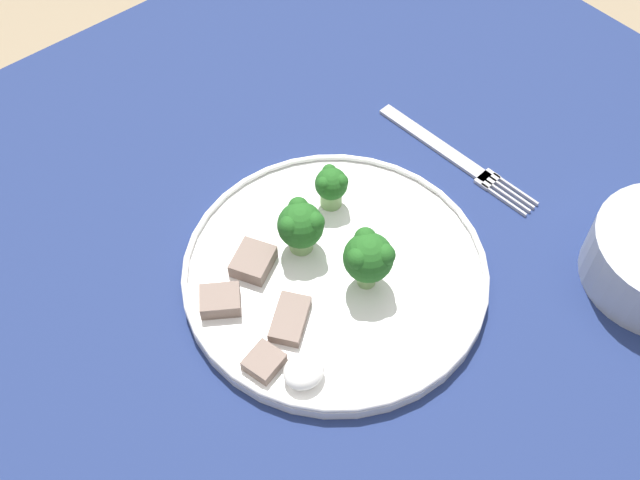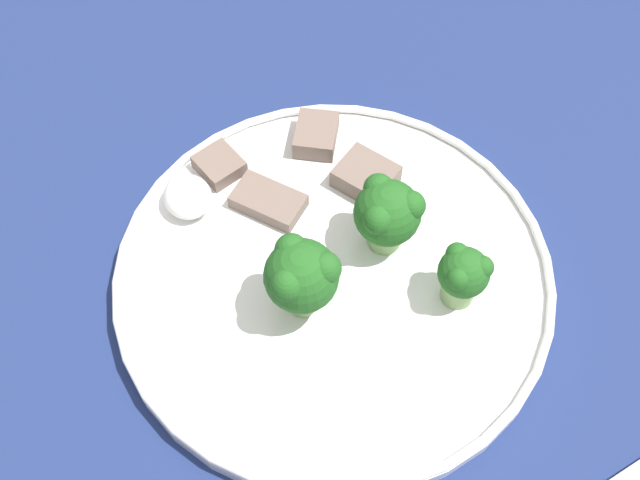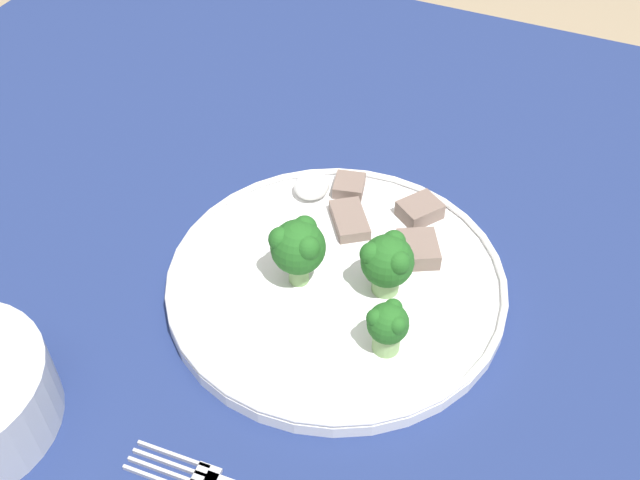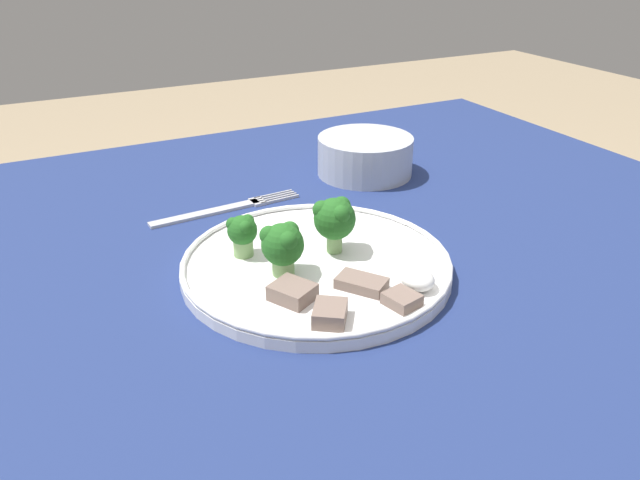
{
  "view_description": "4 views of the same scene",
  "coord_description": "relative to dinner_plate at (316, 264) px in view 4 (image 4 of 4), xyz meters",
  "views": [
    {
      "loc": [
        0.27,
        0.23,
        1.32
      ],
      "look_at": [
        -0.0,
        -0.09,
        0.75
      ],
      "focal_mm": 42.0,
      "sensor_mm": 36.0,
      "label": 1
    },
    {
      "loc": [
        -0.21,
        0.05,
        1.16
      ],
      "look_at": [
        0.0,
        -0.06,
        0.77
      ],
      "focal_mm": 42.0,
      "sensor_mm": 36.0,
      "label": 2
    },
    {
      "loc": [
        -0.4,
        -0.23,
        1.2
      ],
      "look_at": [
        0.01,
        -0.05,
        0.76
      ],
      "focal_mm": 42.0,
      "sensor_mm": 36.0,
      "label": 3
    },
    {
      "loc": [
        0.52,
        -0.33,
        1.06
      ],
      "look_at": [
        0.02,
        -0.07,
        0.77
      ],
      "focal_mm": 35.0,
      "sensor_mm": 36.0,
      "label": 4
    }
  ],
  "objects": [
    {
      "name": "broccoli_floret_back_left",
      "position": [
        0.01,
        -0.04,
        0.04
      ],
      "size": [
        0.05,
        0.04,
        0.06
      ],
      "color": "#7FA866",
      "rests_on": "dinner_plate"
    },
    {
      "name": "meat_slice_middle_slice",
      "position": [
        0.07,
        0.02,
        0.01
      ],
      "size": [
        0.06,
        0.05,
        0.01
      ],
      "color": "#756056",
      "rests_on": "dinner_plate"
    },
    {
      "name": "sauce_dollop",
      "position": [
        0.09,
        0.07,
        0.01
      ],
      "size": [
        0.04,
        0.03,
        0.02
      ],
      "color": "white",
      "rests_on": "dinner_plate"
    },
    {
      "name": "meat_slice_rear_slice",
      "position": [
        0.11,
        0.03,
        0.01
      ],
      "size": [
        0.04,
        0.03,
        0.01
      ],
      "color": "#756056",
      "rests_on": "dinner_plate"
    },
    {
      "name": "dinner_plate",
      "position": [
        0.0,
        0.0,
        0.0
      ],
      "size": [
        0.29,
        0.29,
        0.02
      ],
      "color": "white",
      "rests_on": "table"
    },
    {
      "name": "fork",
      "position": [
        -0.2,
        -0.03,
        -0.01
      ],
      "size": [
        0.03,
        0.21,
        0.0
      ],
      "color": "#B2B2B7",
      "rests_on": "table"
    },
    {
      "name": "broccoli_floret_center_left",
      "position": [
        -0.05,
        -0.06,
        0.03
      ],
      "size": [
        0.03,
        0.03,
        0.05
      ],
      "color": "#7FA866",
      "rests_on": "dinner_plate"
    },
    {
      "name": "meat_slice_edge_slice",
      "position": [
        0.1,
        -0.04,
        0.01
      ],
      "size": [
        0.05,
        0.04,
        0.02
      ],
      "color": "#756056",
      "rests_on": "dinner_plate"
    },
    {
      "name": "meat_slice_front_slice",
      "position": [
        0.06,
        -0.05,
        0.01
      ],
      "size": [
        0.05,
        0.05,
        0.02
      ],
      "color": "#756056",
      "rests_on": "dinner_plate"
    },
    {
      "name": "table",
      "position": [
        0.0,
        0.07,
        -0.1
      ],
      "size": [
        1.05,
        1.09,
        0.72
      ],
      "color": "navy",
      "rests_on": "ground_plane"
    },
    {
      "name": "broccoli_floret_near_rim_left",
      "position": [
        -0.01,
        0.03,
        0.04
      ],
      "size": [
        0.05,
        0.05,
        0.06
      ],
      "color": "#7FA866",
      "rests_on": "dinner_plate"
    },
    {
      "name": "cream_bowl",
      "position": [
        -0.23,
        0.2,
        0.02
      ],
      "size": [
        0.14,
        0.14,
        0.06
      ],
      "color": "#B7BCC6",
      "rests_on": "table"
    }
  ]
}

